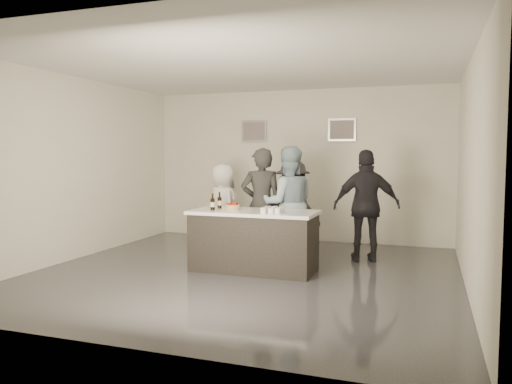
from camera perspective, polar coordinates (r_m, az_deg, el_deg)
floor at (r=7.39m, az=-1.29°, el=-9.22°), size 6.00×6.00×0.00m
ceiling at (r=7.29m, az=-1.33°, el=14.36°), size 6.00×6.00×0.00m
wall_back at (r=10.05m, az=4.70°, el=3.03°), size 6.00×0.04×3.00m
wall_front at (r=4.50m, az=-14.81°, el=1.20°), size 6.00×0.04×3.00m
wall_left at (r=8.70m, az=-20.18°, el=2.56°), size 0.04×6.00×3.00m
wall_right at (r=6.75m, az=23.32°, el=2.01°), size 0.04×6.00×3.00m
picture_left at (r=10.29m, az=-0.21°, el=6.98°), size 0.54×0.04×0.44m
picture_right at (r=9.84m, az=9.80°, el=7.03°), size 0.54×0.04×0.44m
bar_counter at (r=7.43m, az=-0.25°, el=-5.58°), size 1.86×0.86×0.90m
cake at (r=7.46m, az=-2.67°, el=-1.77°), size 0.22×0.22×0.07m
beer_bottle_a at (r=7.67m, az=-4.19°, el=-0.92°), size 0.07×0.07×0.26m
beer_bottle_b at (r=7.44m, az=-4.98°, el=-1.08°), size 0.07×0.07×0.26m
tumbler_cluster at (r=7.13m, az=1.96°, el=-2.05°), size 0.30×0.30×0.08m
candles at (r=7.20m, az=-3.76°, el=-2.27°), size 0.24×0.08×0.01m
person_main_black at (r=8.08m, az=0.62°, el=-1.45°), size 0.78×0.66×1.83m
person_main_blue at (r=8.09m, az=3.69°, el=-1.36°), size 1.11×1.01×1.85m
person_guest_left at (r=9.08m, az=-3.83°, el=-1.69°), size 0.89×0.88×1.55m
person_guest_right at (r=8.21m, az=12.53°, el=-1.54°), size 1.14×0.70×1.81m
person_guest_back at (r=8.72m, az=4.23°, el=-1.73°), size 1.18×0.89×1.62m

